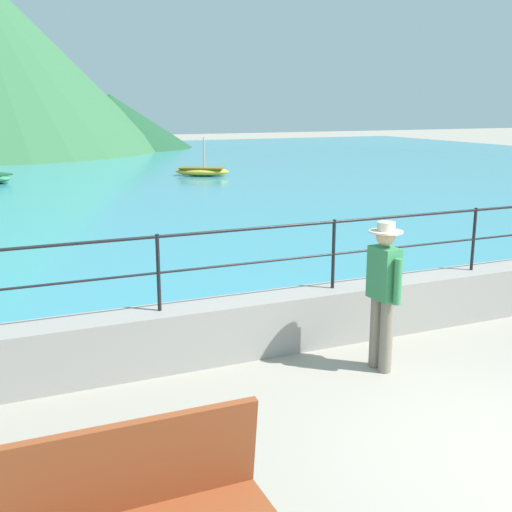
{
  "coord_description": "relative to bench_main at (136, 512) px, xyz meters",
  "views": [
    {
      "loc": [
        -4.1,
        -3.66,
        3.02
      ],
      "look_at": [
        -0.86,
        3.7,
        1.1
      ],
      "focal_mm": 44.72,
      "sensor_mm": 36.0,
      "label": 1
    }
  ],
  "objects": [
    {
      "name": "person_walking",
      "position": [
        3.41,
        2.31,
        0.42
      ],
      "size": [
        0.38,
        0.57,
        1.75
      ],
      "color": "slate",
      "rests_on": "ground"
    },
    {
      "name": "railing",
      "position": [
        3.39,
        3.39,
        0.78
      ],
      "size": [
        18.44,
        0.04,
        0.9
      ],
      "color": "black",
      "rests_on": "promenade_wall"
    },
    {
      "name": "promenade_wall",
      "position": [
        3.39,
        3.39,
        -0.21
      ],
      "size": [
        20.0,
        0.56,
        0.7
      ],
      "primitive_type": "cube",
      "color": "gray",
      "rests_on": "ground"
    },
    {
      "name": "boat_0",
      "position": [
        8.07,
        22.17,
        -0.3
      ],
      "size": [
        2.42,
        1.99,
        1.6
      ],
      "color": "gold",
      "rests_on": "lake_water"
    },
    {
      "name": "bench_main",
      "position": [
        0.0,
        0.0,
        0.0
      ],
      "size": [
        1.7,
        0.57,
        1.13
      ],
      "color": "brown",
      "rests_on": "ground"
    },
    {
      "name": "hill_secondary",
      "position": [
        8.16,
        41.56,
        1.29
      ],
      "size": [
        11.27,
        11.27,
        3.69
      ],
      "primitive_type": "cone",
      "color": "#1E4C2D",
      "rests_on": "ground"
    },
    {
      "name": "lake_water",
      "position": [
        3.39,
        26.03,
        -0.53
      ],
      "size": [
        64.0,
        44.32,
        0.06
      ],
      "primitive_type": "cube",
      "color": "teal",
      "rests_on": "ground"
    }
  ]
}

